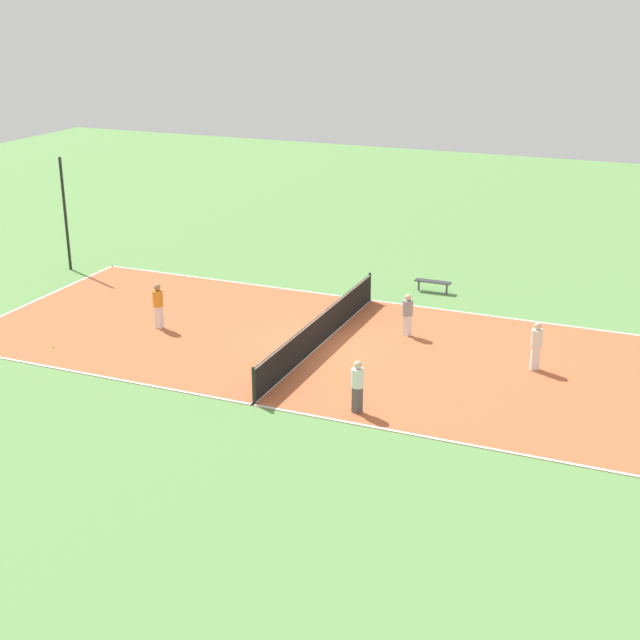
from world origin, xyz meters
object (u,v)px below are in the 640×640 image
(player_center_orange, at_px, (158,303))
(tennis_ball_near_net, at_px, (53,347))
(tennis_net, at_px, (320,329))
(player_near_white, at_px, (358,383))
(fence_post_back_right, at_px, (65,214))
(bench, at_px, (433,283))
(player_far_white, at_px, (536,343))
(player_baseline_gray, at_px, (408,312))

(player_center_orange, height_order, tennis_ball_near_net, player_center_orange)
(tennis_net, bearing_deg, tennis_ball_near_net, 114.48)
(player_near_white, bearing_deg, fence_post_back_right, -91.28)
(bench, bearing_deg, fence_post_back_right, 11.16)
(player_center_orange, height_order, player_far_white, player_center_orange)
(player_far_white, xyz_separation_m, tennis_ball_near_net, (-4.31, 15.10, -0.86))
(player_near_white, height_order, player_center_orange, player_center_orange)
(tennis_ball_near_net, relative_size, fence_post_back_right, 0.01)
(bench, relative_size, player_near_white, 0.92)
(player_far_white, bearing_deg, fence_post_back_right, -32.42)
(tennis_ball_near_net, bearing_deg, player_baseline_gray, -61.76)
(player_far_white, bearing_deg, player_center_orange, -17.09)
(bench, xyz_separation_m, player_baseline_gray, (-5.01, -0.51, 0.47))
(player_baseline_gray, bearing_deg, tennis_net, 65.14)
(fence_post_back_right, bearing_deg, tennis_ball_near_net, -146.13)
(bench, bearing_deg, player_center_orange, 44.69)
(player_far_white, relative_size, tennis_ball_near_net, 23.12)
(bench, height_order, tennis_ball_near_net, bench)
(tennis_net, distance_m, player_far_white, 7.05)
(player_near_white, height_order, player_far_white, player_far_white)
(tennis_net, xyz_separation_m, player_baseline_gray, (1.97, -2.43, 0.27))
(player_near_white, xyz_separation_m, player_center_orange, (3.65, 8.78, 0.04))
(tennis_net, xyz_separation_m, player_near_white, (-4.35, -2.94, 0.32))
(bench, distance_m, player_near_white, 11.38)
(bench, xyz_separation_m, tennis_ball_near_net, (-10.66, 10.02, -0.33))
(player_far_white, height_order, fence_post_back_right, fence_post_back_right)
(player_far_white, xyz_separation_m, fence_post_back_right, (3.36, 20.25, 1.49))
(player_near_white, xyz_separation_m, fence_post_back_right, (8.33, 16.18, 1.50))
(player_baseline_gray, relative_size, fence_post_back_right, 0.31)
(bench, xyz_separation_m, player_far_white, (-6.35, -5.09, 0.53))
(player_near_white, distance_m, player_baseline_gray, 6.34)
(bench, height_order, fence_post_back_right, fence_post_back_right)
(tennis_ball_near_net, bearing_deg, player_far_white, -74.07)
(tennis_net, distance_m, player_near_white, 5.26)
(tennis_net, distance_m, player_center_orange, 5.89)
(bench, bearing_deg, tennis_net, 74.58)
(player_far_white, bearing_deg, tennis_net, -17.89)
(tennis_net, height_order, tennis_ball_near_net, tennis_net)
(tennis_ball_near_net, xyz_separation_m, fence_post_back_right, (7.67, 5.15, 2.35))
(player_baseline_gray, bearing_deg, player_far_white, -170.08)
(tennis_net, relative_size, fence_post_back_right, 2.07)
(bench, relative_size, player_far_white, 0.92)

